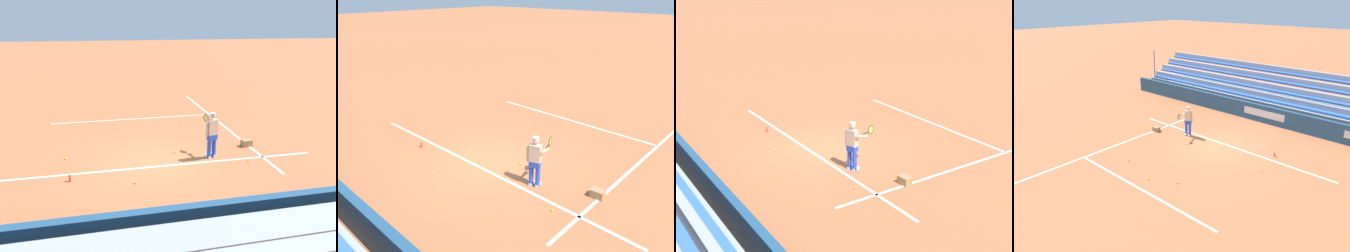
% 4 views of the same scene
% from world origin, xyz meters
% --- Properties ---
extents(ground_plane, '(160.00, 160.00, 0.00)m').
position_xyz_m(ground_plane, '(0.00, 0.00, 0.00)').
color(ground_plane, '#B7663D').
extents(court_baseline_white, '(12.00, 0.10, 0.01)m').
position_xyz_m(court_baseline_white, '(0.00, -0.50, 0.00)').
color(court_baseline_white, white).
rests_on(court_baseline_white, ground).
extents(court_sideline_white, '(0.10, 12.00, 0.01)m').
position_xyz_m(court_sideline_white, '(4.11, 4.00, 0.00)').
color(court_sideline_white, white).
rests_on(court_sideline_white, ground).
extents(court_service_line_white, '(8.22, 0.10, 0.01)m').
position_xyz_m(court_service_line_white, '(0.00, 5.50, 0.00)').
color(court_service_line_white, white).
rests_on(court_service_line_white, ground).
extents(back_wall_sponsor_board, '(23.65, 0.25, 1.10)m').
position_xyz_m(back_wall_sponsor_board, '(-0.01, -4.92, 0.55)').
color(back_wall_sponsor_board, navy).
rests_on(back_wall_sponsor_board, ground).
extents(bleacher_stand, '(22.46, 3.20, 3.40)m').
position_xyz_m(bleacher_stand, '(0.00, -7.15, 0.76)').
color(bleacher_stand, '#9EA3A8').
rests_on(bleacher_stand, ground).
extents(tennis_player, '(0.58, 1.07, 1.71)m').
position_xyz_m(tennis_player, '(2.22, -0.10, 0.89)').
color(tennis_player, blue).
rests_on(tennis_player, ground).
extents(ball_box_cardboard, '(0.43, 0.34, 0.26)m').
position_xyz_m(ball_box_cardboard, '(4.02, 0.68, 0.13)').
color(ball_box_cardboard, '#A87F51').
rests_on(ball_box_cardboard, ground).
extents(tennis_ball_stray_back, '(0.07, 0.07, 0.07)m').
position_xyz_m(tennis_ball_stray_back, '(3.40, -0.80, 0.03)').
color(tennis_ball_stray_back, '#CCE533').
rests_on(tennis_ball_stray_back, ground).
extents(tennis_ball_midcourt, '(0.07, 0.07, 0.07)m').
position_xyz_m(tennis_ball_midcourt, '(-0.99, 4.15, 0.03)').
color(tennis_ball_midcourt, '#CCE533').
rests_on(tennis_ball_midcourt, ground).
extents(tennis_ball_far_left, '(0.07, 0.07, 0.07)m').
position_xyz_m(tennis_ball_far_left, '(2.16, 4.29, 0.03)').
color(tennis_ball_far_left, '#CCE533').
rests_on(tennis_ball_far_left, ground).
extents(tennis_ball_near_player, '(0.07, 0.07, 0.07)m').
position_xyz_m(tennis_ball_near_player, '(1.36, 0.88, 0.03)').
color(tennis_ball_near_player, '#CCE533').
rests_on(tennis_ball_near_player, ground).
extents(tennis_ball_toward_net, '(0.07, 0.07, 0.07)m').
position_xyz_m(tennis_ball_toward_net, '(-3.05, 0.80, 0.03)').
color(tennis_ball_toward_net, '#CCE533').
rests_on(tennis_ball_toward_net, ground).
extents(tennis_ball_on_baseline, '(0.07, 0.07, 0.07)m').
position_xyz_m(tennis_ball_on_baseline, '(0.14, 4.79, 0.03)').
color(tennis_ball_on_baseline, '#CCE533').
rests_on(tennis_ball_on_baseline, ground).
extents(tennis_ball_by_box, '(0.07, 0.07, 0.07)m').
position_xyz_m(tennis_ball_by_box, '(-0.78, -1.60, 0.03)').
color(tennis_ball_by_box, '#CCE533').
rests_on(tennis_ball_by_box, ground).
extents(tennis_ball_far_right, '(0.07, 0.07, 0.07)m').
position_xyz_m(tennis_ball_far_right, '(1.01, 0.62, 0.03)').
color(tennis_ball_far_right, '#CCE533').
rests_on(tennis_ball_far_right, ground).
extents(water_bottle, '(0.07, 0.07, 0.22)m').
position_xyz_m(water_bottle, '(-2.77, -0.99, 0.11)').
color(water_bottle, '#EA4C33').
rests_on(water_bottle, ground).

